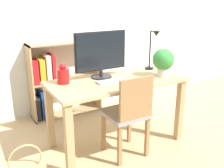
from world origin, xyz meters
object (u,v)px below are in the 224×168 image
object	(u,v)px
monitor	(101,53)
chair	(129,113)
bookshelf	(53,82)
vase	(63,75)
keyboard	(112,81)
desk_lamp	(153,46)
potted_plant	(163,61)

from	to	relation	value
monitor	chair	world-z (taller)	monitor
monitor	bookshelf	distance (m)	1.03
monitor	vase	distance (m)	0.46
keyboard	desk_lamp	xyz separation A→B (m)	(0.64, 0.16, 0.28)
monitor	chair	distance (m)	0.69
monitor	potted_plant	xyz separation A→B (m)	(0.59, -0.31, -0.09)
potted_plant	bookshelf	distance (m)	1.51
monitor	potted_plant	size ratio (longest dim) A/B	1.93
vase	desk_lamp	size ratio (longest dim) A/B	0.45
potted_plant	chair	size ratio (longest dim) A/B	0.35
potted_plant	bookshelf	world-z (taller)	potted_plant
monitor	chair	bearing A→B (deg)	-81.70
keyboard	vase	size ratio (longest dim) A/B	1.54
desk_lamp	bookshelf	bearing A→B (deg)	136.18
keyboard	vase	xyz separation A→B (m)	(-0.44, 0.19, 0.08)
keyboard	chair	distance (m)	0.37
desk_lamp	potted_plant	size ratio (longest dim) A/B	1.52
keyboard	desk_lamp	world-z (taller)	desk_lamp
desk_lamp	potted_plant	xyz separation A→B (m)	(-0.07, -0.27, -0.11)
keyboard	chair	size ratio (longest dim) A/B	0.37
potted_plant	vase	bearing A→B (deg)	163.36
keyboard	potted_plant	distance (m)	0.61
bookshelf	potted_plant	bearing A→B (deg)	-53.31
bookshelf	keyboard	bearing A→B (deg)	-74.53
monitor	keyboard	bearing A→B (deg)	-84.68
monitor	desk_lamp	xyz separation A→B (m)	(0.66, -0.04, 0.02)
monitor	desk_lamp	size ratio (longest dim) A/B	1.27
vase	potted_plant	xyz separation A→B (m)	(1.02, -0.30, 0.09)
keyboard	potted_plant	world-z (taller)	potted_plant
bookshelf	monitor	bearing A→B (deg)	-72.33
desk_lamp	bookshelf	size ratio (longest dim) A/B	0.46
chair	bookshelf	distance (m)	1.35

